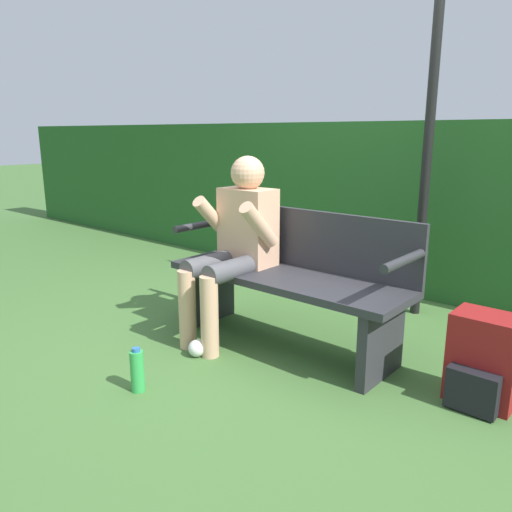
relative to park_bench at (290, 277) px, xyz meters
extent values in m
plane|color=#426B33|center=(0.00, -0.06, -0.45)|extent=(40.00, 40.00, 0.00)
cube|color=#235623|center=(0.00, 1.61, 0.27)|extent=(12.00, 0.38, 1.43)
cube|color=#2D2D33|center=(0.00, -0.06, 0.01)|extent=(1.59, 0.50, 0.05)
cube|color=#2D2D33|center=(0.00, 0.17, 0.22)|extent=(1.59, 0.04, 0.38)
cube|color=#2D2D33|center=(-0.68, -0.06, -0.23)|extent=(0.06, 0.45, 0.43)
cube|color=#2D2D33|center=(0.68, -0.06, -0.23)|extent=(0.06, 0.45, 0.43)
cylinder|color=#2D2D33|center=(-0.77, -0.06, 0.25)|extent=(0.05, 0.45, 0.05)
cylinder|color=#2D2D33|center=(0.77, -0.06, 0.25)|extent=(0.05, 0.45, 0.05)
cube|color=#DBA884|center=(-0.35, -0.01, 0.28)|extent=(0.36, 0.22, 0.51)
sphere|color=#DBA884|center=(-0.35, -0.01, 0.64)|extent=(0.22, 0.22, 0.22)
cylinder|color=#4C4C51|center=(-0.45, -0.24, 0.06)|extent=(0.13, 0.47, 0.13)
cylinder|color=#4C4C51|center=(-0.25, -0.24, 0.06)|extent=(0.13, 0.47, 0.13)
cylinder|color=#DBA884|center=(-0.45, -0.48, -0.19)|extent=(0.11, 0.11, 0.51)
cylinder|color=#DBA884|center=(-0.25, -0.48, -0.19)|extent=(0.11, 0.11, 0.51)
cylinder|color=#DBA884|center=(-0.55, -0.13, 0.34)|extent=(0.09, 0.32, 0.32)
cylinder|color=#DBA884|center=(-0.15, -0.13, 0.34)|extent=(0.09, 0.32, 0.32)
cube|color=maroon|center=(1.18, 0.06, -0.22)|extent=(0.32, 0.23, 0.47)
cube|color=black|center=(1.18, -0.09, -0.33)|extent=(0.24, 0.08, 0.21)
cylinder|color=green|center=(-0.23, -1.03, -0.34)|extent=(0.07, 0.07, 0.23)
cylinder|color=#2D66B2|center=(-0.23, -1.03, -0.21)|extent=(0.04, 0.04, 0.02)
cylinder|color=black|center=(0.39, 1.08, 0.84)|extent=(0.07, 0.07, 2.57)
cube|color=maroon|center=(-4.80, 11.20, 0.03)|extent=(4.33, 2.43, 0.57)
cube|color=#333D4C|center=(-4.80, 11.20, 0.56)|extent=(2.21, 1.81, 0.48)
cylinder|color=black|center=(-3.72, 12.22, -0.13)|extent=(0.67, 0.31, 0.65)
cylinder|color=black|center=(-3.41, 10.70, -0.13)|extent=(0.67, 0.31, 0.65)
cylinder|color=black|center=(-6.20, 11.70, -0.13)|extent=(0.67, 0.31, 0.65)
cylinder|color=black|center=(-5.88, 10.18, -0.13)|extent=(0.67, 0.31, 0.65)
sphere|color=silver|center=(-0.31, -0.53, -0.40)|extent=(0.11, 0.11, 0.11)
camera|label=1|loc=(1.82, -2.45, 0.89)|focal=35.00mm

